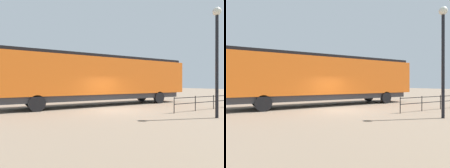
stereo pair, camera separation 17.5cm
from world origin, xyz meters
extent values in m
plane|color=#84705B|center=(0.00, 0.00, 0.00)|extent=(120.00, 120.00, 0.00)
cube|color=orange|center=(-3.26, 0.60, 2.48)|extent=(2.90, 16.98, 2.97)
cube|color=black|center=(-3.26, 8.07, 2.04)|extent=(2.78, 2.06, 2.08)
cube|color=black|center=(-3.26, 0.60, 4.09)|extent=(2.61, 16.30, 0.24)
cube|color=#38383D|center=(-3.26, 0.60, 0.78)|extent=(2.61, 15.62, 0.45)
cylinder|color=black|center=(-4.56, 6.04, 0.55)|extent=(0.30, 1.10, 1.10)
cylinder|color=black|center=(-1.96, 6.04, 0.55)|extent=(0.30, 1.10, 1.10)
cylinder|color=black|center=(-4.56, -4.83, 0.55)|extent=(0.30, 1.10, 1.10)
cylinder|color=black|center=(-1.96, -4.83, 0.55)|extent=(0.30, 1.10, 1.10)
cylinder|color=black|center=(5.37, 3.26, 2.82)|extent=(0.16, 0.16, 5.64)
sphere|color=silver|center=(5.37, 3.26, 5.78)|extent=(0.45, 0.45, 0.45)
cube|color=black|center=(3.09, 7.61, 0.94)|extent=(0.04, 10.22, 0.04)
cube|color=black|center=(3.09, 7.61, 0.56)|extent=(0.04, 10.22, 0.04)
cylinder|color=black|center=(3.09, 2.50, 0.51)|extent=(0.05, 0.05, 1.02)
cylinder|color=black|center=(3.09, 4.55, 0.51)|extent=(0.05, 0.05, 1.02)
cylinder|color=black|center=(3.09, 6.59, 0.51)|extent=(0.05, 0.05, 1.02)
camera|label=1|loc=(11.55, -6.86, 1.86)|focal=30.81mm
camera|label=2|loc=(11.64, -6.71, 1.86)|focal=30.81mm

